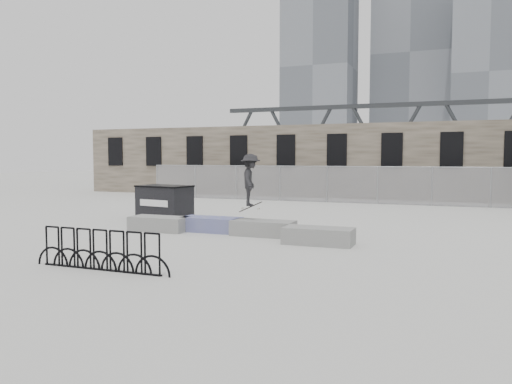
% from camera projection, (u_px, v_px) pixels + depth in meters
% --- Properties ---
extents(ground, '(120.00, 120.00, 0.00)m').
position_uv_depth(ground, '(237.00, 235.00, 16.11)').
color(ground, beige).
rests_on(ground, ground).
extents(stone_wall, '(36.00, 2.58, 4.50)m').
position_uv_depth(stone_wall, '(341.00, 161.00, 31.04)').
color(stone_wall, brown).
rests_on(stone_wall, ground).
extents(chainlink_fence, '(22.06, 0.06, 2.02)m').
position_uv_depth(chainlink_fence, '(327.00, 184.00, 27.65)').
color(chainlink_fence, gray).
rests_on(chainlink_fence, ground).
extents(planter_far_left, '(2.00, 0.90, 0.49)m').
position_uv_depth(planter_far_left, '(159.00, 223.00, 16.95)').
color(planter_far_left, gray).
rests_on(planter_far_left, ground).
extents(planter_center_left, '(2.00, 0.90, 0.49)m').
position_uv_depth(planter_center_left, '(211.00, 224.00, 16.76)').
color(planter_center_left, '#323997').
rests_on(planter_center_left, ground).
extents(planter_center_right, '(2.00, 0.90, 0.49)m').
position_uv_depth(planter_center_right, '(263.00, 227.00, 15.88)').
color(planter_center_right, gray).
rests_on(planter_center_right, ground).
extents(planter_offset, '(2.00, 0.90, 0.49)m').
position_uv_depth(planter_offset, '(318.00, 235.00, 14.31)').
color(planter_offset, gray).
rests_on(planter_offset, ground).
extents(dumpster, '(2.27, 1.61, 1.38)m').
position_uv_depth(dumpster, '(165.00, 202.00, 19.98)').
color(dumpster, black).
rests_on(dumpster, ground).
extents(bike_rack, '(3.59, 0.08, 0.90)m').
position_uv_depth(bike_rack, '(100.00, 251.00, 11.01)').
color(bike_rack, black).
rests_on(bike_rack, ground).
extents(skyline_towers, '(58.00, 28.00, 48.00)m').
position_uv_depth(skyline_towers, '(415.00, 68.00, 102.18)').
color(skyline_towers, slate).
rests_on(skyline_towers, ground).
extents(truss_bridge, '(70.00, 3.00, 9.80)m').
position_uv_depth(truss_bridge, '(482.00, 144.00, 63.28)').
color(truss_bridge, '#2D3033').
rests_on(truss_bridge, ground).
extents(skateboarder, '(0.94, 1.24, 1.91)m').
position_uv_depth(skateboarder, '(251.00, 180.00, 16.19)').
color(skateboarder, black).
rests_on(skateboarder, ground).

